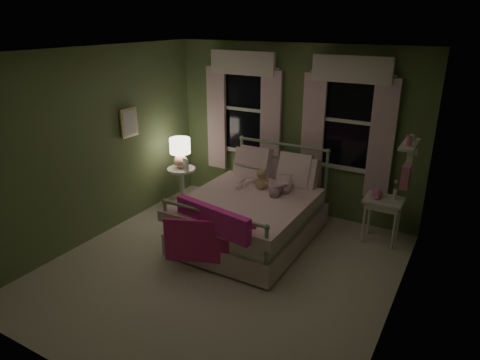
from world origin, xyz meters
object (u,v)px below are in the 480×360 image
Objects in this scene: child_left at (250,164)px; table_lamp at (180,150)px; bed at (252,214)px; nightstand_left at (182,181)px; teddy_bear at (262,180)px; child_right at (285,168)px; nightstand_right at (383,205)px.

table_lamp is (-1.27, 0.02, 0.01)m from child_left.
nightstand_left is (-1.55, 0.44, 0.03)m from bed.
teddy_bear is at bearing -6.39° from nightstand_left.
child_left is at bearing 123.60° from bed.
child_left is 0.92× the size of child_right.
teddy_bear is (0.00, 0.26, 0.41)m from bed.
table_lamp is at bearing -173.25° from nightstand_right.
teddy_bear is 0.49× the size of nightstand_right.
child_right is 1.83m from table_lamp.
nightstand_left is (-1.27, 0.02, -0.52)m from child_left.
child_right is at bearing 56.40° from bed.
nightstand_left is 0.54m from table_lamp.
teddy_bear reaches higher than nightstand_left.
child_left is (-0.28, 0.42, 0.56)m from bed.
child_right is at bearing 29.50° from teddy_bear.
child_right is at bearing -0.48° from table_lamp.
bed reaches higher than teddy_bear.
bed reaches higher than nightstand_right.
child_left is 0.35m from teddy_bear.
table_lamp is (0.00, 0.00, 0.54)m from nightstand_left.
nightstand_left is (-1.55, 0.17, -0.37)m from teddy_bear.
nightstand_left is at bearing -173.25° from nightstand_right.
child_left reaches higher than teddy_bear.
nightstand_right is at bearing 6.75° from nightstand_left.
nightstand_left is at bearing 173.61° from teddy_bear.
child_right is (0.28, 0.42, 0.59)m from bed.
child_right is 1.25× the size of nightstand_right.
teddy_bear is at bearing 90.00° from bed.
teddy_bear is 1.69m from nightstand_right.
child_right reaches higher than nightstand_right.
child_left is 2.36× the size of teddy_bear.
teddy_bear is at bearing -6.39° from table_lamp.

